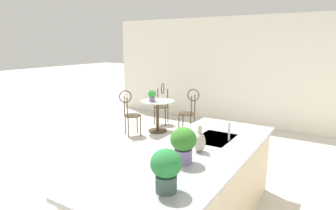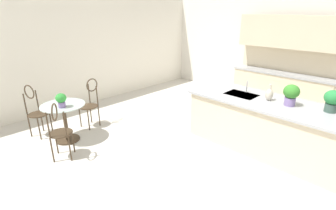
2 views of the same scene
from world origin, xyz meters
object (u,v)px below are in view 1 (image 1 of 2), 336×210
at_px(chair_by_island, 189,109).
at_px(vase_on_counter, 199,142).
at_px(chair_near_window, 130,111).
at_px(potted_plant_counter_far, 166,168).
at_px(bistro_table, 158,113).
at_px(potted_plant_on_table, 152,95).
at_px(chair_toward_desk, 162,102).
at_px(potted_plant_counter_near, 183,143).

bearing_deg(chair_by_island, vase_on_counter, 29.20).
relative_size(chair_near_window, potted_plant_counter_far, 3.03).
height_order(bistro_table, vase_on_counter, vase_on_counter).
xyz_separation_m(potted_plant_counter_far, vase_on_counter, (-0.90, -0.15, -0.09)).
bearing_deg(chair_near_window, vase_on_counter, 51.10).
xyz_separation_m(chair_by_island, vase_on_counter, (3.08, 1.72, 0.46)).
bearing_deg(potted_plant_on_table, bistro_table, 153.85).
height_order(bistro_table, chair_by_island, chair_by_island).
bearing_deg(chair_near_window, chair_toward_desk, 177.33).
xyz_separation_m(potted_plant_on_table, potted_plant_counter_far, (3.59, 2.63, 0.23)).
relative_size(potted_plant_on_table, vase_on_counter, 0.91).
bearing_deg(chair_by_island, chair_near_window, -50.47).
distance_m(chair_by_island, potted_plant_counter_near, 3.88).
distance_m(chair_toward_desk, potted_plant_counter_far, 5.23).
distance_m(chair_by_island, vase_on_counter, 3.56).
relative_size(bistro_table, vase_on_counter, 2.78).
relative_size(bistro_table, potted_plant_counter_far, 2.32).
xyz_separation_m(bistro_table, chair_near_window, (0.59, -0.35, 0.13)).
distance_m(chair_toward_desk, potted_plant_on_table, 0.85).
height_order(chair_near_window, vase_on_counter, vase_on_counter).
distance_m(chair_near_window, chair_by_island, 1.35).
relative_size(potted_plant_counter_far, vase_on_counter, 1.20).
bearing_deg(vase_on_counter, potted_plant_counter_far, 9.41).
xyz_separation_m(chair_near_window, potted_plant_counter_near, (2.58, 2.76, 0.55)).
bearing_deg(chair_toward_desk, bistro_table, 24.48).
distance_m(potted_plant_on_table, potted_plant_counter_far, 4.45).
distance_m(potted_plant_counter_near, potted_plant_counter_far, 0.57).
height_order(chair_toward_desk, vase_on_counter, vase_on_counter).
distance_m(bistro_table, vase_on_counter, 3.75).
relative_size(chair_by_island, chair_toward_desk, 1.00).
height_order(chair_near_window, potted_plant_counter_near, potted_plant_counter_near).
distance_m(potted_plant_on_table, potted_plant_counter_near, 3.93).
height_order(potted_plant_counter_far, vase_on_counter, potted_plant_counter_far).
distance_m(chair_toward_desk, potted_plant_counter_near, 4.69).
height_order(chair_by_island, potted_plant_on_table, chair_by_island).
height_order(chair_near_window, chair_by_island, same).
distance_m(chair_near_window, vase_on_counter, 3.58).
height_order(chair_near_window, chair_toward_desk, same).
xyz_separation_m(bistro_table, potted_plant_counter_near, (3.16, 2.41, 0.67)).
xyz_separation_m(chair_toward_desk, potted_plant_counter_far, (4.35, 2.85, 0.54)).
xyz_separation_m(bistro_table, potted_plant_on_table, (0.13, -0.06, 0.44)).
distance_m(bistro_table, chair_by_island, 0.75).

